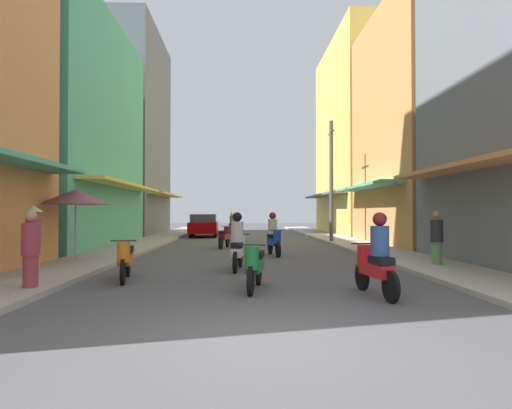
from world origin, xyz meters
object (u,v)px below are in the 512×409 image
at_px(motorbike_green, 255,265).
at_px(motorbike_red, 376,259).
at_px(motorbike_orange, 125,259).
at_px(motorbike_blue, 274,236).
at_px(motorbike_white, 238,244).
at_px(motorbike_maroon, 225,237).
at_px(pedestrian_far, 437,240).
at_px(pedestrian_midway, 33,238).
at_px(utility_pole, 331,180).
at_px(pedestrian_crossing, 31,252).
at_px(motorbike_silver, 233,224).
at_px(parked_car, 204,225).
at_px(vendor_umbrella, 76,197).

height_order(motorbike_green, motorbike_red, motorbike_red).
bearing_deg(motorbike_orange, motorbike_blue, 55.54).
relative_size(motorbike_white, motorbike_blue, 1.00).
relative_size(motorbike_maroon, pedestrian_far, 1.11).
distance_m(motorbike_blue, pedestrian_midway, 8.09).
xyz_separation_m(pedestrian_midway, pedestrian_far, (10.39, 1.64, -0.17)).
distance_m(motorbike_white, motorbike_orange, 3.12).
height_order(motorbike_green, utility_pole, utility_pole).
bearing_deg(pedestrian_crossing, motorbike_green, 2.35).
xyz_separation_m(motorbike_red, motorbike_blue, (-1.34, 7.64, 0.00)).
distance_m(motorbike_white, pedestrian_far, 5.59).
distance_m(motorbike_red, motorbike_blue, 7.75).
distance_m(motorbike_silver, parked_car, 3.93).
xyz_separation_m(motorbike_green, motorbike_orange, (-2.93, 1.32, 0.00)).
bearing_deg(motorbike_red, motorbike_blue, 99.96).
bearing_deg(motorbike_red, motorbike_maroon, 106.35).
xyz_separation_m(motorbike_white, pedestrian_far, (5.59, 0.17, 0.10)).
distance_m(motorbike_maroon, motorbike_orange, 9.25).
bearing_deg(motorbike_white, motorbike_green, -83.35).
relative_size(motorbike_red, motorbike_orange, 1.00).
xyz_separation_m(parked_car, pedestrian_far, (7.89, -16.00, 0.07)).
height_order(parked_car, utility_pole, utility_pole).
relative_size(motorbike_silver, motorbike_orange, 0.99).
relative_size(parked_car, utility_pole, 0.66).
distance_m(parked_car, pedestrian_midway, 17.82).
bearing_deg(parked_car, motorbike_white, -81.91).
relative_size(motorbike_red, pedestrian_crossing, 1.12).
height_order(motorbike_red, utility_pole, utility_pole).
bearing_deg(motorbike_white, pedestrian_midway, -162.94).
relative_size(motorbike_maroon, motorbike_orange, 1.00).
bearing_deg(motorbike_orange, motorbike_silver, 84.52).
xyz_separation_m(motorbike_silver, motorbike_red, (3.14, -23.44, 0.00)).
distance_m(motorbike_maroon, motorbike_blue, 3.93).
xyz_separation_m(motorbike_red, pedestrian_crossing, (-6.62, 0.52, 0.10)).
xyz_separation_m(motorbike_blue, motorbike_orange, (-3.85, -5.61, -0.20)).
bearing_deg(pedestrian_midway, motorbike_silver, 78.57).
bearing_deg(pedestrian_crossing, motorbike_silver, 81.35).
xyz_separation_m(motorbike_orange, vendor_umbrella, (-2.38, 3.29, 1.54)).
bearing_deg(pedestrian_far, motorbike_blue, 139.38).
distance_m(motorbike_orange, vendor_umbrella, 4.34).
bearing_deg(utility_pole, parked_car, 138.34).
height_order(motorbike_silver, motorbike_maroon, motorbike_silver).
bearing_deg(motorbike_red, motorbike_white, 124.75).
bearing_deg(utility_pole, motorbike_orange, -121.74).
height_order(motorbike_white, motorbike_blue, same).
height_order(vendor_umbrella, utility_pole, utility_pole).
bearing_deg(motorbike_white, motorbike_orange, -145.92).
bearing_deg(motorbike_green, utility_pole, 71.70).
bearing_deg(motorbike_blue, motorbike_orange, -124.46).
xyz_separation_m(pedestrian_crossing, pedestrian_far, (9.60, 3.41, 0.00)).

